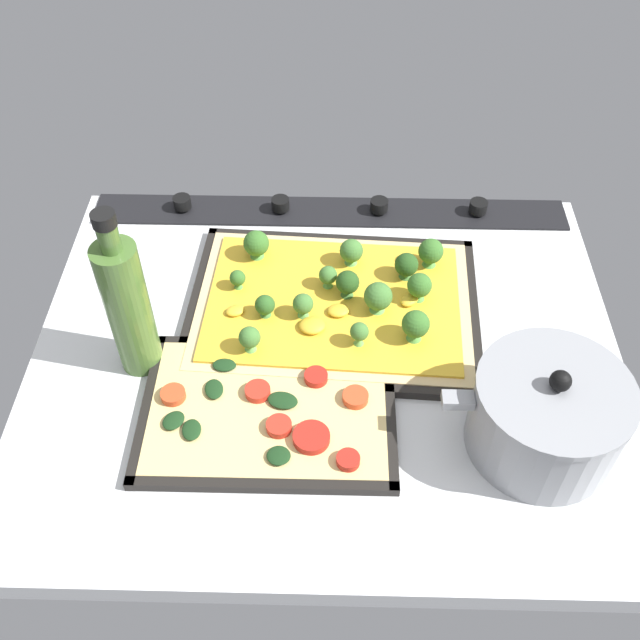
{
  "coord_description": "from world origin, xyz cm",
  "views": [
    {
      "loc": [
        -0.55,
        61.96,
        73.96
      ],
      "look_at": [
        0.9,
        -1.82,
        4.28
      ],
      "focal_mm": 41.17,
      "sensor_mm": 36.0,
      "label": 1
    }
  ],
  "objects_px": {
    "broccoli_pizza": "(339,299)",
    "baking_tray_back": "(268,411)",
    "baking_tray_front": "(333,308)",
    "cooking_pot": "(547,415)",
    "veggie_pizza_back": "(270,409)",
    "oil_bottle": "(128,306)"
  },
  "relations": [
    {
      "from": "veggie_pizza_back",
      "to": "oil_bottle",
      "type": "relative_size",
      "value": 1.16
    },
    {
      "from": "baking_tray_front",
      "to": "broccoli_pizza",
      "type": "height_order",
      "value": "broccoli_pizza"
    },
    {
      "from": "broccoli_pizza",
      "to": "oil_bottle",
      "type": "bearing_deg",
      "value": 21.3
    },
    {
      "from": "baking_tray_back",
      "to": "veggie_pizza_back",
      "type": "distance_m",
      "value": 0.01
    },
    {
      "from": "baking_tray_back",
      "to": "broccoli_pizza",
      "type": "bearing_deg",
      "value": -115.49
    },
    {
      "from": "veggie_pizza_back",
      "to": "oil_bottle",
      "type": "xyz_separation_m",
      "value": [
        0.17,
        -0.08,
        0.09
      ]
    },
    {
      "from": "broccoli_pizza",
      "to": "cooking_pot",
      "type": "distance_m",
      "value": 0.32
    },
    {
      "from": "baking_tray_front",
      "to": "broccoli_pizza",
      "type": "xyz_separation_m",
      "value": [
        -0.01,
        -0.0,
        0.02
      ]
    },
    {
      "from": "baking_tray_back",
      "to": "oil_bottle",
      "type": "distance_m",
      "value": 0.21
    },
    {
      "from": "baking_tray_front",
      "to": "baking_tray_back",
      "type": "xyz_separation_m",
      "value": [
        0.08,
        0.17,
        0.0
      ]
    },
    {
      "from": "baking_tray_back",
      "to": "oil_bottle",
      "type": "relative_size",
      "value": 1.26
    },
    {
      "from": "baking_tray_front",
      "to": "cooking_pot",
      "type": "distance_m",
      "value": 0.32
    },
    {
      "from": "broccoli_pizza",
      "to": "cooking_pot",
      "type": "xyz_separation_m",
      "value": [
        -0.24,
        0.21,
        0.03
      ]
    },
    {
      "from": "baking_tray_front",
      "to": "veggie_pizza_back",
      "type": "bearing_deg",
      "value": 66.84
    },
    {
      "from": "baking_tray_front",
      "to": "cooking_pot",
      "type": "bearing_deg",
      "value": 139.49
    },
    {
      "from": "baking_tray_back",
      "to": "oil_bottle",
      "type": "bearing_deg",
      "value": -24.93
    },
    {
      "from": "broccoli_pizza",
      "to": "baking_tray_back",
      "type": "relative_size",
      "value": 1.25
    },
    {
      "from": "broccoli_pizza",
      "to": "baking_tray_back",
      "type": "xyz_separation_m",
      "value": [
        0.08,
        0.18,
        -0.02
      ]
    },
    {
      "from": "baking_tray_front",
      "to": "cooking_pot",
      "type": "xyz_separation_m",
      "value": [
        -0.24,
        0.21,
        0.05
      ]
    },
    {
      "from": "cooking_pot",
      "to": "broccoli_pizza",
      "type": "bearing_deg",
      "value": -41.71
    },
    {
      "from": "broccoli_pizza",
      "to": "oil_bottle",
      "type": "xyz_separation_m",
      "value": [
        0.25,
        0.1,
        0.08
      ]
    },
    {
      "from": "baking_tray_back",
      "to": "cooking_pot",
      "type": "distance_m",
      "value": 0.33
    }
  ]
}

